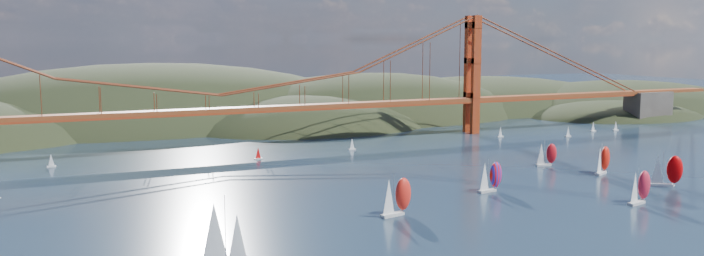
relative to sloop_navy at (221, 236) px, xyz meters
name	(u,v)px	position (x,y,z in m)	size (l,w,h in m)	color
headlands	(259,141)	(79.32, 240.63, -18.83)	(725.00, 225.00, 96.00)	black
bridge	(215,69)	(32.63, 142.34, 25.86)	(552.00, 12.00, 55.00)	brown
sloop_navy	(221,236)	(0.00, 0.00, 0.00)	(9.41, 5.49, 14.44)	black
racer_0	(396,196)	(49.40, 20.98, -1.32)	(9.54, 5.29, 10.69)	silver
racer_1	(639,187)	(114.96, 4.87, -1.63)	(8.96, 4.93, 10.05)	silver
racer_2	(666,170)	(139.74, 17.97, -1.30)	(9.32, 7.81, 10.74)	white
racer_3	(546,154)	(129.64, 59.78, -2.19)	(7.89, 4.04, 8.86)	silver
racer_4	(602,160)	(136.66, 40.49, -1.58)	(9.05, 6.38, 10.15)	silver
racer_rwb	(490,176)	(87.20, 33.82, -1.76)	(8.66, 4.15, 9.76)	silver
distant_boat_3	(51,160)	(-28.54, 128.38, -3.97)	(3.00, 2.00, 4.70)	silver
distant_boat_4	(500,132)	(158.13, 124.47, -3.97)	(3.00, 2.00, 4.70)	silver
distant_boat_5	(568,132)	(186.71, 112.48, -3.97)	(3.00, 2.00, 4.70)	silver
distant_boat_6	(593,127)	(210.68, 121.99, -3.97)	(3.00, 2.00, 4.70)	silver
distant_boat_7	(616,126)	(222.93, 119.85, -3.97)	(3.00, 2.00, 4.70)	silver
distant_boat_8	(352,144)	(81.86, 119.10, -3.97)	(3.00, 2.00, 4.70)	silver
distant_boat_9	(258,153)	(41.32, 113.64, -3.97)	(3.00, 2.00, 4.70)	silver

